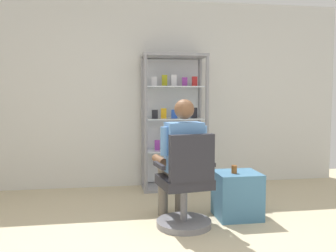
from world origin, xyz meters
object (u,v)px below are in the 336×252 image
Objects in this scene: tea_glass at (234,169)px; office_chair at (186,189)px; seated_shopkeeper at (180,155)px; storage_crate at (237,195)px; display_cabinet_main at (173,121)px.

office_chair is at bearing -161.91° from tea_glass.
seated_shopkeeper is at bearing -177.72° from tea_glass.
storage_crate is 0.30m from tea_glass.
seated_shopkeeper is (-0.02, 0.16, 0.32)m from office_chair.
tea_glass is at bearing -142.54° from storage_crate.
tea_glass is (0.40, -1.45, -0.43)m from display_cabinet_main.
display_cabinet_main is at bearing 82.68° from seated_shopkeeper.
seated_shopkeeper is (-0.19, -1.47, -0.26)m from display_cabinet_main.
display_cabinet_main is 1.74m from office_chair.
storage_crate is (0.62, 0.22, -0.14)m from office_chair.
office_chair is 11.30× the size of tea_glass.
seated_shopkeeper is 0.79m from storage_crate.
seated_shopkeeper is 15.19× the size of tea_glass.
office_chair is 0.36m from seated_shopkeeper.
tea_glass is (0.59, 0.02, -0.17)m from seated_shopkeeper.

